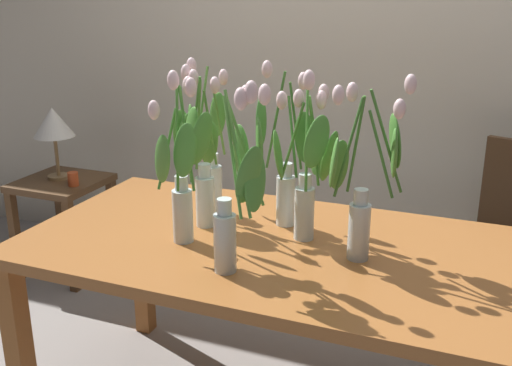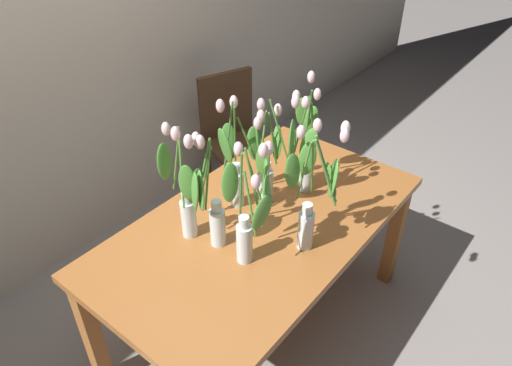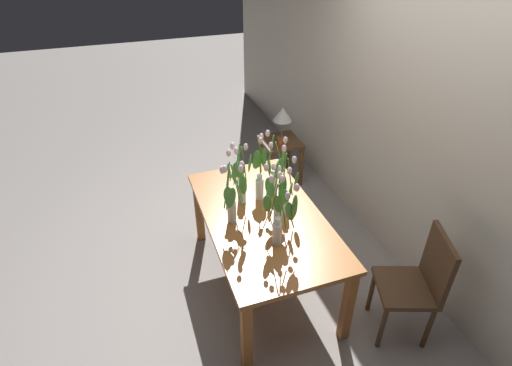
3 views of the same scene
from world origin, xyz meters
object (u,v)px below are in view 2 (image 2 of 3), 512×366
object	(u,v)px
tulip_vase_4	(250,215)
tulip_vase_5	(305,148)
tulip_vase_2	(209,207)
dining_chair	(234,133)
tulip_vase_3	(237,166)
tulip_vase_0	(312,197)
dining_table	(260,235)
tulip_vase_6	(184,201)
tulip_vase_1	(269,163)

from	to	relation	value
tulip_vase_4	tulip_vase_5	size ratio (longest dim) A/B	1.01
tulip_vase_2	dining_chair	world-z (taller)	tulip_vase_2
dining_chair	tulip_vase_3	bearing A→B (deg)	-137.68
tulip_vase_0	tulip_vase_2	bearing A→B (deg)	131.57
dining_table	tulip_vase_0	world-z (taller)	tulip_vase_0
tulip_vase_6	dining_chair	world-z (taller)	tulip_vase_6
dining_chair	tulip_vase_5	bearing A→B (deg)	-118.82
dining_table	tulip_vase_3	distance (m)	0.35
tulip_vase_1	tulip_vase_5	distance (m)	0.21
dining_chair	tulip_vase_6	bearing A→B (deg)	-147.85
tulip_vase_0	tulip_vase_4	bearing A→B (deg)	152.74
tulip_vase_1	tulip_vase_2	size ratio (longest dim) A/B	1.04
tulip_vase_3	tulip_vase_6	world-z (taller)	tulip_vase_6
tulip_vase_5	tulip_vase_1	bearing A→B (deg)	161.49
tulip_vase_0	tulip_vase_5	distance (m)	0.40
tulip_vase_0	tulip_vase_4	distance (m)	0.28
tulip_vase_4	dining_chair	distance (m)	1.53
tulip_vase_1	tulip_vase_3	xyz separation A→B (m)	(-0.10, 0.10, -0.01)
tulip_vase_2	tulip_vase_0	bearing A→B (deg)	-48.43
tulip_vase_2	tulip_vase_3	world-z (taller)	tulip_vase_3
dining_table	tulip_vase_4	distance (m)	0.42
tulip_vase_5	dining_chair	bearing A→B (deg)	61.18
tulip_vase_5	tulip_vase_2	bearing A→B (deg)	172.97
tulip_vase_4	dining_chair	size ratio (longest dim) A/B	0.63
tulip_vase_4	tulip_vase_5	bearing A→B (deg)	11.68
tulip_vase_3	tulip_vase_2	bearing A→B (deg)	-161.65
tulip_vase_3	dining_chair	xyz separation A→B (m)	(0.80, 0.73, -0.43)
tulip_vase_6	tulip_vase_1	bearing A→B (deg)	-17.52
dining_table	tulip_vase_2	bearing A→B (deg)	165.10
tulip_vase_4	tulip_vase_5	xyz separation A→B (m)	(0.56, 0.12, -0.01)
tulip_vase_3	tulip_vase_6	xyz separation A→B (m)	(-0.31, 0.03, -0.03)
tulip_vase_0	tulip_vase_1	world-z (taller)	tulip_vase_0
dining_table	dining_chair	size ratio (longest dim) A/B	1.72
tulip_vase_0	tulip_vase_3	world-z (taller)	tulip_vase_0
tulip_vase_2	tulip_vase_4	distance (m)	0.19
dining_table	dining_chair	world-z (taller)	dining_chair
tulip_vase_6	tulip_vase_5	bearing A→B (deg)	-17.85
tulip_vase_0	dining_chair	world-z (taller)	tulip_vase_0
tulip_vase_3	dining_chair	bearing A→B (deg)	42.32
tulip_vase_1	tulip_vase_2	world-z (taller)	tulip_vase_1
tulip_vase_3	tulip_vase_0	bearing A→B (deg)	-91.37
dining_chair	tulip_vase_0	bearing A→B (deg)	-125.32
tulip_vase_0	tulip_vase_4	size ratio (longest dim) A/B	1.01
tulip_vase_2	tulip_vase_1	bearing A→B (deg)	-0.91
dining_table	dining_chair	xyz separation A→B (m)	(0.83, 0.89, -0.12)
tulip_vase_0	tulip_vase_2	size ratio (longest dim) A/B	1.04
tulip_vase_1	tulip_vase_2	distance (m)	0.39
tulip_vase_0	tulip_vase_6	distance (m)	0.54
tulip_vase_1	tulip_vase_6	distance (m)	0.44
tulip_vase_6	dining_chair	xyz separation A→B (m)	(1.11, 0.70, -0.41)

